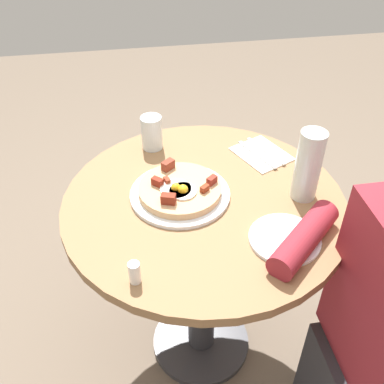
# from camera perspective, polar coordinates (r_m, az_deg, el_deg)

# --- Properties ---
(ground_plane) EXTENTS (6.00, 6.00, 0.00)m
(ground_plane) POSITION_cam_1_polar(r_m,az_deg,el_deg) (1.84, 1.13, -18.46)
(ground_plane) COLOR #6B5B4C
(dining_table) EXTENTS (0.81, 0.81, 0.73)m
(dining_table) POSITION_cam_1_polar(r_m,az_deg,el_deg) (1.41, 1.41, -6.28)
(dining_table) COLOR olive
(dining_table) RESTS_ON ground_plane
(pizza_plate) EXTENTS (0.29, 0.29, 0.01)m
(pizza_plate) POSITION_cam_1_polar(r_m,az_deg,el_deg) (1.30, -1.52, -0.27)
(pizza_plate) COLOR white
(pizza_plate) RESTS_ON dining_table
(breakfast_pizza) EXTENTS (0.24, 0.24, 0.05)m
(breakfast_pizza) POSITION_cam_1_polar(r_m,az_deg,el_deg) (1.28, -1.58, 0.37)
(breakfast_pizza) COLOR tan
(breakfast_pizza) RESTS_ON pizza_plate
(bread_plate) EXTENTS (0.19, 0.19, 0.01)m
(bread_plate) POSITION_cam_1_polar(r_m,az_deg,el_deg) (1.19, 11.62, -5.82)
(bread_plate) COLOR white
(bread_plate) RESTS_ON dining_table
(napkin) EXTENTS (0.21, 0.20, 0.00)m
(napkin) POSITION_cam_1_polar(r_m,az_deg,el_deg) (1.48, 8.76, 4.78)
(napkin) COLOR white
(napkin) RESTS_ON dining_table
(fork) EXTENTS (0.17, 0.09, 0.00)m
(fork) POSITION_cam_1_polar(r_m,az_deg,el_deg) (1.47, 8.25, 4.71)
(fork) COLOR silver
(fork) RESTS_ON napkin
(knife) EXTENTS (0.17, 0.09, 0.00)m
(knife) POSITION_cam_1_polar(r_m,az_deg,el_deg) (1.49, 9.30, 5.14)
(knife) COLOR silver
(knife) RESTS_ON napkin
(water_glass) EXTENTS (0.07, 0.07, 0.11)m
(water_glass) POSITION_cam_1_polar(r_m,az_deg,el_deg) (1.48, -5.11, 7.49)
(water_glass) COLOR silver
(water_glass) RESTS_ON dining_table
(water_bottle) EXTENTS (0.07, 0.07, 0.21)m
(water_bottle) POSITION_cam_1_polar(r_m,az_deg,el_deg) (1.28, 14.46, 3.24)
(water_bottle) COLOR silver
(water_bottle) RESTS_ON dining_table
(salt_shaker) EXTENTS (0.03, 0.03, 0.06)m
(salt_shaker) POSITION_cam_1_polar(r_m,az_deg,el_deg) (1.06, -7.27, -10.06)
(salt_shaker) COLOR white
(salt_shaker) RESTS_ON dining_table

